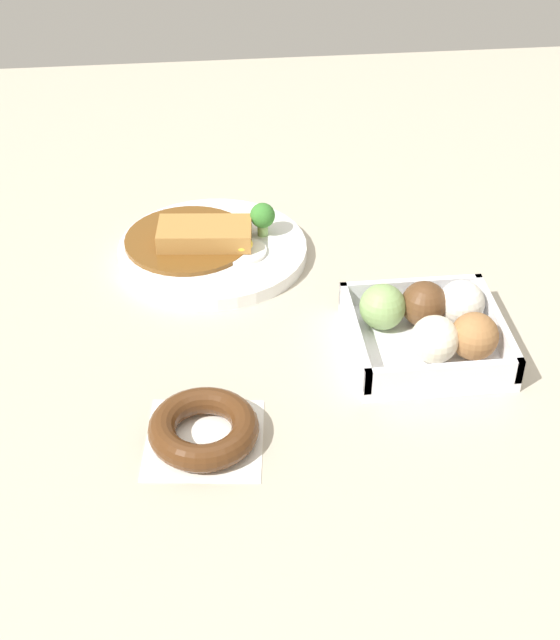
% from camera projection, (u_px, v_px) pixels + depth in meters
% --- Properties ---
extents(ground_plane, '(1.60, 1.60, 0.00)m').
position_uv_depth(ground_plane, '(266.00, 299.00, 1.12)').
color(ground_plane, '#B2A893').
extents(curry_plate, '(0.25, 0.25, 0.06)m').
position_uv_depth(curry_plate, '(211.00, 247.00, 1.19)').
color(curry_plate, white).
rests_on(curry_plate, ground_plane).
extents(donut_box, '(0.17, 0.17, 0.07)m').
position_uv_depth(donut_box, '(431.00, 327.00, 1.03)').
color(donut_box, white).
rests_on(donut_box, ground_plane).
extents(chocolate_ring_donut, '(0.13, 0.13, 0.03)m').
position_uv_depth(chocolate_ring_donut, '(204.00, 429.00, 0.92)').
color(chocolate_ring_donut, white).
rests_on(chocolate_ring_donut, ground_plane).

